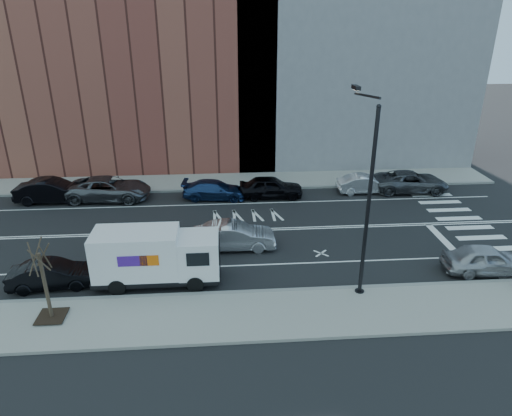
{
  "coord_description": "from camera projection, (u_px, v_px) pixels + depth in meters",
  "views": [
    {
      "loc": [
        0.68,
        -25.46,
        12.41
      ],
      "look_at": [
        2.6,
        0.17,
        1.4
      ],
      "focal_mm": 32.0,
      "sensor_mm": 36.0,
      "label": 1
    }
  ],
  "objects": [
    {
      "name": "curb_near",
      "position": [
        213.0,
        294.0,
        21.73
      ],
      "size": [
        44.0,
        0.25,
        0.17
      ],
      "primitive_type": "cube",
      "color": "gray",
      "rests_on": "ground"
    },
    {
      "name": "ground",
      "position": [
        214.0,
        231.0,
        28.18
      ],
      "size": [
        120.0,
        120.0,
        0.0
      ],
      "primitive_type": "plane",
      "color": "black",
      "rests_on": "ground"
    },
    {
      "name": "near_parked_front",
      "position": [
        487.0,
        260.0,
        23.43
      ],
      "size": [
        4.49,
        2.04,
        1.5
      ],
      "primitive_type": "imported",
      "rotation": [
        0.0,
        0.0,
        1.51
      ],
      "color": "#ABAAAF",
      "rests_on": "ground"
    },
    {
      "name": "sidewalk_far",
      "position": [
        215.0,
        182.0,
        36.21
      ],
      "size": [
        44.0,
        3.6,
        0.15
      ],
      "primitive_type": "cube",
      "color": "gray",
      "rests_on": "ground"
    },
    {
      "name": "street_tree",
      "position": [
        47.0,
        292.0,
        19.42
      ],
      "size": [
        1.2,
        1.2,
        3.75
      ],
      "color": "black",
      "rests_on": "ground"
    },
    {
      "name": "near_parked_rear_a",
      "position": [
        53.0,
        274.0,
        22.22
      ],
      "size": [
        4.22,
        1.79,
        1.35
      ],
      "primitive_type": "imported",
      "rotation": [
        0.0,
        0.0,
        1.66
      ],
      "color": "black",
      "rests_on": "ground"
    },
    {
      "name": "road_markings",
      "position": [
        214.0,
        231.0,
        28.17
      ],
      "size": [
        40.0,
        8.6,
        0.01
      ],
      "primitive_type": null,
      "color": "white",
      "rests_on": "ground"
    },
    {
      "name": "driving_sedan",
      "position": [
        234.0,
        236.0,
        25.86
      ],
      "size": [
        4.69,
        1.66,
        1.54
      ],
      "primitive_type": "imported",
      "rotation": [
        0.0,
        0.0,
        1.56
      ],
      "color": "#B8B9BE",
      "rests_on": "ground"
    },
    {
      "name": "far_parked_b",
      "position": [
        53.0,
        191.0,
        32.24
      ],
      "size": [
        5.11,
        1.88,
        1.67
      ],
      "primitive_type": "imported",
      "rotation": [
        0.0,
        0.0,
        1.55
      ],
      "color": "black",
      "rests_on": "ground"
    },
    {
      "name": "streetlight",
      "position": [
        366.0,
        192.0,
        20.32
      ],
      "size": [
        0.44,
        4.02,
        9.34
      ],
      "color": "black",
      "rests_on": "ground"
    },
    {
      "name": "crosswalk",
      "position": [
        464.0,
        223.0,
        29.28
      ],
      "size": [
        3.0,
        14.0,
        0.01
      ],
      "primitive_type": null,
      "color": "white",
      "rests_on": "ground"
    },
    {
      "name": "far_parked_d",
      "position": [
        215.0,
        190.0,
        32.9
      ],
      "size": [
        4.79,
        2.35,
        1.34
      ],
      "primitive_type": "imported",
      "rotation": [
        0.0,
        0.0,
        1.46
      ],
      "color": "navy",
      "rests_on": "ground"
    },
    {
      "name": "curb_far",
      "position": [
        215.0,
        190.0,
        34.56
      ],
      "size": [
        44.0,
        0.25,
        0.17
      ],
      "primitive_type": "cube",
      "color": "gray",
      "rests_on": "ground"
    },
    {
      "name": "bldg_brick",
      "position": [
        114.0,
        32.0,
        37.59
      ],
      "size": [
        26.0,
        10.0,
        22.0
      ],
      "primitive_type": "cube",
      "color": "brown",
      "rests_on": "ground"
    },
    {
      "name": "far_parked_g",
      "position": [
        411.0,
        182.0,
        34.22
      ],
      "size": [
        5.65,
        2.87,
        1.53
      ],
      "primitive_type": "imported",
      "rotation": [
        0.0,
        0.0,
        1.51
      ],
      "color": "#45474C",
      "rests_on": "ground"
    },
    {
      "name": "far_parked_f",
      "position": [
        365.0,
        184.0,
        34.0
      ],
      "size": [
        4.15,
        1.47,
        1.37
      ],
      "primitive_type": "imported",
      "rotation": [
        0.0,
        0.0,
        1.58
      ],
      "color": "silver",
      "rests_on": "ground"
    },
    {
      "name": "fedex_van",
      "position": [
        156.0,
        256.0,
        22.27
      ],
      "size": [
        6.19,
        2.23,
        2.82
      ],
      "rotation": [
        0.0,
        0.0,
        -0.0
      ],
      "color": "black",
      "rests_on": "ground"
    },
    {
      "name": "far_parked_c",
      "position": [
        109.0,
        189.0,
        32.71
      ],
      "size": [
        6.03,
        3.06,
        1.63
      ],
      "primitive_type": "imported",
      "rotation": [
        0.0,
        0.0,
        1.51
      ],
      "color": "#515359",
      "rests_on": "ground"
    },
    {
      "name": "sidewalk_near",
      "position": [
        212.0,
        317.0,
        20.08
      ],
      "size": [
        44.0,
        3.6,
        0.15
      ],
      "primitive_type": "cube",
      "color": "gray",
      "rests_on": "ground"
    },
    {
      "name": "far_parked_e",
      "position": [
        271.0,
        187.0,
        33.07
      ],
      "size": [
        4.68,
        2.04,
        1.57
      ],
      "primitive_type": "imported",
      "rotation": [
        0.0,
        0.0,
        1.53
      ],
      "color": "black",
      "rests_on": "ground"
    },
    {
      "name": "bldg_concrete",
      "position": [
        354.0,
        5.0,
        38.18
      ],
      "size": [
        20.0,
        10.0,
        26.0
      ],
      "primitive_type": "cube",
      "color": "slate",
      "rests_on": "ground"
    }
  ]
}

